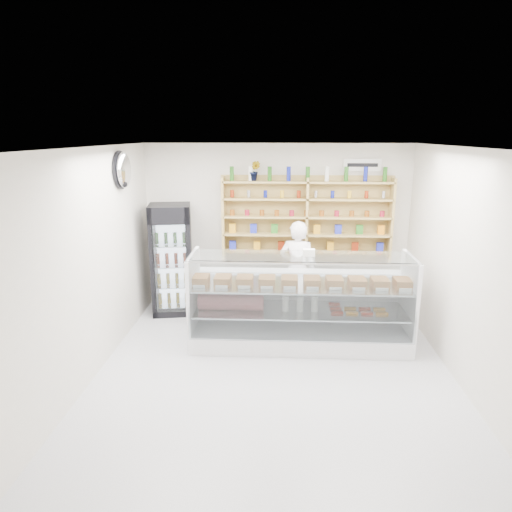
{
  "coord_description": "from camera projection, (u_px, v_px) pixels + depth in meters",
  "views": [
    {
      "loc": [
        0.03,
        -5.24,
        2.95
      ],
      "look_at": [
        -0.28,
        0.9,
        1.29
      ],
      "focal_mm": 32.0,
      "sensor_mm": 36.0,
      "label": 1
    }
  ],
  "objects": [
    {
      "name": "potted_plant",
      "position": [
        255.0,
        171.0,
        7.49
      ],
      "size": [
        0.2,
        0.17,
        0.33
      ],
      "primitive_type": "imported",
      "rotation": [
        0.0,
        0.0,
        -0.15
      ],
      "color": "#1E6626",
      "rests_on": "wall_shelving"
    },
    {
      "name": "drinks_cooler",
      "position": [
        172.0,
        259.0,
        7.6
      ],
      "size": [
        0.76,
        0.75,
        1.84
      ],
      "rotation": [
        0.0,
        0.0,
        0.17
      ],
      "color": "black",
      "rests_on": "floor"
    },
    {
      "name": "wall_shelving",
      "position": [
        307.0,
        217.0,
        7.64
      ],
      "size": [
        2.84,
        0.28,
        1.33
      ],
      "color": "#A38A4D",
      "rests_on": "back_wall"
    },
    {
      "name": "shop_worker",
      "position": [
        297.0,
        270.0,
        7.39
      ],
      "size": [
        0.66,
        0.51,
        1.62
      ],
      "primitive_type": "imported",
      "rotation": [
        0.0,
        0.0,
        2.91
      ],
      "color": "white",
      "rests_on": "floor"
    },
    {
      "name": "wall_sign",
      "position": [
        362.0,
        165.0,
        7.5
      ],
      "size": [
        0.62,
        0.03,
        0.2
      ],
      "primitive_type": "cube",
      "color": "white",
      "rests_on": "back_wall"
    },
    {
      "name": "display_counter",
      "position": [
        299.0,
        320.0,
        6.53
      ],
      "size": [
        3.07,
        0.92,
        1.34
      ],
      "color": "white",
      "rests_on": "floor"
    },
    {
      "name": "security_mirror",
      "position": [
        124.0,
        170.0,
        6.45
      ],
      "size": [
        0.15,
        0.5,
        0.5
      ],
      "primitive_type": "ellipsoid",
      "color": "silver",
      "rests_on": "left_wall"
    },
    {
      "name": "room",
      "position": [
        275.0,
        267.0,
        5.46
      ],
      "size": [
        5.0,
        5.0,
        5.0
      ],
      "color": "silver",
      "rests_on": "ground"
    }
  ]
}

